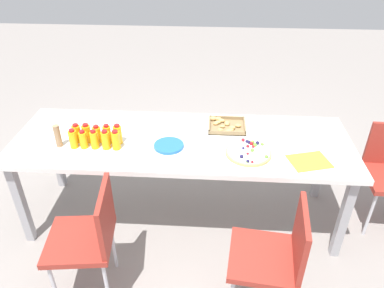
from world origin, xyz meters
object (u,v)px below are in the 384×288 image
at_px(juice_bottle_4, 116,140).
at_px(fruit_pizza, 249,152).
at_px(cardboard_tube, 58,136).
at_px(paper_folder, 309,161).
at_px(juice_bottle_0, 73,139).
at_px(napkin_stack, 94,119).
at_px(juice_bottle_7, 97,134).
at_px(juice_bottle_5, 77,133).
at_px(chair_near_left, 90,234).
at_px(juice_bottle_9, 118,134).
at_px(juice_bottle_3, 106,140).
at_px(juice_bottle_1, 83,140).
at_px(chair_near_right, 276,253).
at_px(snack_tray, 226,125).
at_px(juice_bottle_8, 107,134).
at_px(party_table, 182,146).
at_px(juice_bottle_6, 87,134).
at_px(plate_stack, 169,146).
at_px(juice_bottle_2, 94,140).

distance_m(juice_bottle_4, fruit_pizza, 0.93).
bearing_deg(cardboard_tube, paper_folder, -2.68).
distance_m(juice_bottle_0, napkin_stack, 0.41).
bearing_deg(fruit_pizza, juice_bottle_7, 175.66).
distance_m(juice_bottle_0, juice_bottle_5, 0.08).
xyz_separation_m(chair_near_left, juice_bottle_9, (0.06, 0.65, 0.33)).
height_order(chair_near_left, juice_bottle_3, juice_bottle_3).
bearing_deg(juice_bottle_1, juice_bottle_4, -0.22).
height_order(juice_bottle_3, paper_folder, juice_bottle_3).
xyz_separation_m(chair_near_right, juice_bottle_4, (-1.07, 0.65, 0.33)).
bearing_deg(snack_tray, juice_bottle_8, -161.48).
relative_size(party_table, juice_bottle_5, 17.36).
bearing_deg(juice_bottle_8, juice_bottle_4, -41.69).
bearing_deg(fruit_pizza, party_table, 161.76).
bearing_deg(juice_bottle_1, juice_bottle_6, 88.77).
bearing_deg(juice_bottle_7, juice_bottle_5, -179.62).
bearing_deg(party_table, chair_near_left, -124.85).
bearing_deg(fruit_pizza, chair_near_right, -78.00).
distance_m(juice_bottle_8, paper_folder, 1.42).
bearing_deg(juice_bottle_5, snack_tray, 14.62).
bearing_deg(chair_near_right, juice_bottle_5, 68.51).
bearing_deg(fruit_pizza, snack_tray, 113.12).
relative_size(chair_near_right, napkin_stack, 5.53).
height_order(juice_bottle_4, juice_bottle_8, juice_bottle_8).
height_order(juice_bottle_0, napkin_stack, juice_bottle_0).
relative_size(juice_bottle_3, plate_stack, 0.68).
bearing_deg(juice_bottle_5, juice_bottle_3, -18.15).
distance_m(juice_bottle_4, juice_bottle_7, 0.17).
bearing_deg(fruit_pizza, juice_bottle_9, 174.99).
bearing_deg(paper_folder, chair_near_left, -160.17).
bearing_deg(juice_bottle_4, juice_bottle_7, 153.92).
relative_size(snack_tray, cardboard_tube, 1.69).
height_order(chair_near_left, juice_bottle_2, juice_bottle_2).
distance_m(juice_bottle_7, plate_stack, 0.53).
xyz_separation_m(party_table, napkin_stack, (-0.74, 0.25, 0.07)).
bearing_deg(juice_bottle_5, plate_stack, -2.55).
xyz_separation_m(chair_near_right, juice_bottle_8, (-1.15, 0.72, 0.33)).
height_order(party_table, juice_bottle_5, juice_bottle_5).
bearing_deg(snack_tray, fruit_pizza, -66.88).
bearing_deg(party_table, juice_bottle_6, -173.60).
height_order(napkin_stack, paper_folder, napkin_stack).
relative_size(juice_bottle_1, juice_bottle_7, 1.00).
bearing_deg(plate_stack, juice_bottle_9, 175.35).
relative_size(juice_bottle_5, juice_bottle_8, 0.96).
height_order(juice_bottle_0, juice_bottle_6, juice_bottle_6).
relative_size(party_table, juice_bottle_6, 17.01).
xyz_separation_m(juice_bottle_4, juice_bottle_5, (-0.30, 0.08, -0.00)).
relative_size(juice_bottle_1, cardboard_tube, 0.82).
bearing_deg(paper_folder, juice_bottle_4, 176.77).
relative_size(juice_bottle_5, juice_bottle_7, 1.05).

